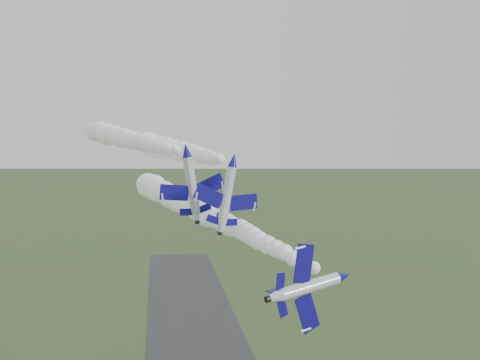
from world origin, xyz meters
name	(u,v)px	position (x,y,z in m)	size (l,w,h in m)	color
jet_lead	(344,276)	(14.34, -3.63, 30.59)	(6.48, 12.64, 10.87)	silver
smoke_trail_jet_lead	(206,214)	(0.22, 34.17, 33.97)	(5.67, 74.58, 5.67)	white
jet_pair_left	(186,150)	(-4.31, 19.09, 46.41)	(11.23, 13.26, 3.57)	silver
smoke_trail_jet_pair_left	(126,139)	(-15.90, 57.29, 48.58)	(5.56, 73.45, 5.56)	white
jet_pair_right	(234,160)	(3.22, 17.65, 44.81)	(11.18, 13.26, 3.83)	silver
smoke_trail_jet_pair_right	(177,150)	(-4.70, 46.87, 46.00)	(5.74, 54.31, 5.74)	white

